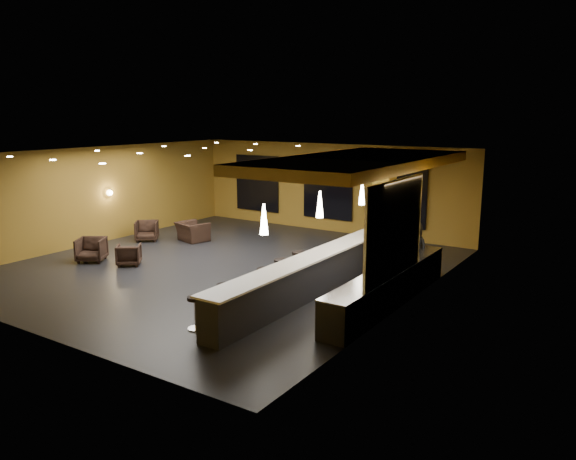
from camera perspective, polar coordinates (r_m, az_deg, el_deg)
The scene contains 36 objects.
floor at distance 17.64m, azimuth -6.35°, elevation -3.84°, with size 12.00×13.00×0.10m, color black.
ceiling at distance 17.02m, azimuth -6.63°, elevation 7.91°, with size 12.00×13.00×0.10m, color black.
wall_back at distance 22.60m, azimuth 4.19°, elevation 4.32°, with size 12.00×0.10×3.50m, color olive.
wall_front at distance 13.01m, azimuth -25.23°, elevation -2.40°, with size 12.00×0.10×3.50m, color olive.
wall_left at distance 21.58m, azimuth -18.98°, elevation 3.35°, with size 0.10×13.00×3.50m, color olive.
wall_right at distance 14.21m, azimuth 12.64°, elevation -0.41°, with size 0.10×13.00×3.50m, color olive.
wood_soffit at distance 15.69m, azimuth 7.18°, elevation 6.87°, with size 3.60×8.00×0.28m, color #BC8D36.
window_left at distance 24.40m, azimuth -3.15°, elevation 4.77°, with size 2.20×0.06×2.40m, color black.
window_center at distance 22.51m, azimuth 4.06°, elevation 4.17°, with size 2.20×0.06×2.40m, color black.
window_right at distance 21.23m, azimuth 11.15°, elevation 3.51°, with size 2.20×0.06×2.40m, color black.
tile_backsplash at distance 13.28m, azimuth 10.79°, elevation -0.08°, with size 0.06×3.20×2.40m, color white.
bar_counter at distance 14.66m, azimuth 2.18°, elevation -4.80°, with size 0.60×8.00×1.00m, color black.
bar_top at distance 14.52m, azimuth 2.20°, elevation -2.81°, with size 0.78×8.10×0.05m, color white.
prep_counter at distance 14.24m, azimuth 10.17°, elevation -5.78°, with size 0.70×6.00×0.86m, color black.
prep_top at distance 14.11m, azimuth 10.24°, elevation -4.02°, with size 0.72×6.00×0.03m, color silver.
wall_shelf_lower at distance 13.24m, azimuth 9.83°, elevation -1.85°, with size 0.30×1.50×0.03m, color silver.
wall_shelf_upper at distance 13.15m, azimuth 9.90°, elevation 0.05°, with size 0.30×1.50×0.03m, color silver.
column at distance 18.38m, azimuth 9.66°, elevation 2.45°, with size 0.60×0.60×3.50m, color #A98425.
wall_sconce at distance 21.74m, azimuth -17.67°, elevation 3.63°, with size 0.22×0.22×0.22m, color #FFE5B2.
pendant_0 at distance 12.59m, azimuth -2.46°, elevation 1.10°, with size 0.20×0.20×0.70m, color white.
pendant_1 at distance 14.67m, azimuth 3.25°, elevation 2.62°, with size 0.20×0.20×0.70m, color white.
pendant_2 at distance 16.85m, azimuth 7.53°, elevation 3.74°, with size 0.20×0.20×0.70m, color white.
staff_a at distance 16.29m, azimuth 9.75°, elevation -2.02°, with size 0.61×0.40×1.68m, color black.
staff_b at distance 16.74m, azimuth 9.84°, elevation -1.96°, with size 0.73×0.57×1.51m, color black.
staff_c at distance 16.81m, azimuth 12.76°, elevation -1.86°, with size 0.78×0.51×1.60m, color black.
armchair_a at distance 19.08m, azimuth -19.35°, elevation -1.89°, with size 0.83×0.85×0.77m, color black.
armchair_b at distance 18.30m, azimuth -15.87°, elevation -2.42°, with size 0.71×0.73×0.66m, color black.
armchair_c at distance 21.57m, azimuth -14.15°, elevation -0.08°, with size 0.80×0.83×0.75m, color black.
armchair_d at distance 21.17m, azimuth -9.69°, elevation -0.16°, with size 1.09×0.95×0.71m, color black.
bar_stool_0 at distance 12.60m, azimuth -9.36°, elevation -7.86°, with size 0.38×0.38×0.75m.
bar_stool_1 at distance 13.26m, azimuth -6.43°, elevation -6.66°, with size 0.40×0.40×0.79m.
bar_stool_2 at distance 14.19m, azimuth -2.34°, elevation -5.13°, with size 0.44×0.44×0.87m.
bar_stool_3 at distance 15.07m, azimuth -0.64°, elevation -4.13°, with size 0.43×0.43×0.86m.
bar_stool_4 at distance 15.94m, azimuth 1.12°, elevation -3.28°, with size 0.43×0.43×0.84m.
bar_stool_5 at distance 16.96m, azimuth 4.39°, elevation -2.61°, with size 0.37×0.37×0.74m.
bar_stool_6 at distance 17.84m, azimuth 6.05°, elevation -1.88°, with size 0.38×0.38×0.75m.
Camera 1 is at (10.89, -13.04, 4.70)m, focal length 35.00 mm.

